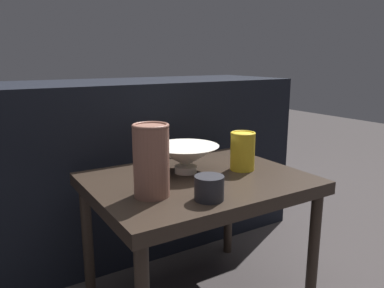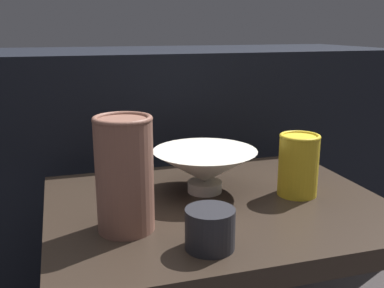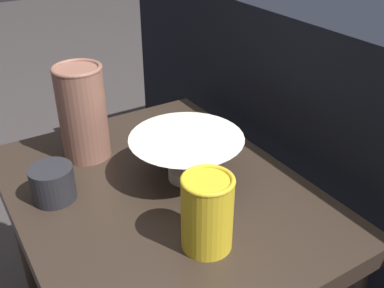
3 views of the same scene
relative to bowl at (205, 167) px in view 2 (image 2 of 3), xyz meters
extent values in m
cube|color=#2D231C|center=(0.01, -0.06, -0.08)|extent=(0.67, 0.52, 0.04)
cylinder|color=#2D231C|center=(-0.30, 0.16, -0.30)|extent=(0.04, 0.04, 0.41)
cylinder|color=#2D231C|center=(0.31, 0.16, -0.30)|extent=(0.04, 0.04, 0.41)
cube|color=black|center=(0.01, 0.51, -0.14)|extent=(1.47, 0.50, 0.73)
cylinder|color=silver|center=(0.00, 0.00, -0.04)|extent=(0.07, 0.07, 0.02)
cone|color=silver|center=(0.00, 0.00, 0.00)|extent=(0.22, 0.22, 0.07)
cylinder|color=brown|center=(-0.19, -0.14, 0.04)|extent=(0.10, 0.10, 0.20)
torus|color=brown|center=(-0.19, -0.14, 0.14)|extent=(0.10, 0.10, 0.01)
cylinder|color=gold|center=(0.18, -0.07, 0.01)|extent=(0.08, 0.08, 0.13)
torus|color=gold|center=(0.18, -0.07, 0.07)|extent=(0.08, 0.08, 0.01)
cylinder|color=#232328|center=(-0.07, -0.24, -0.02)|extent=(0.08, 0.08, 0.07)
camera|label=1|loc=(-0.61, -1.02, 0.31)|focal=35.00mm
camera|label=2|loc=(-0.29, -0.86, 0.29)|focal=42.00mm
camera|label=3|loc=(0.64, -0.38, 0.45)|focal=42.00mm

